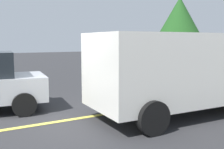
{
  "coord_description": "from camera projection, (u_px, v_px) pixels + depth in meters",
  "views": [
    {
      "loc": [
        -2.75,
        -6.29,
        2.01
      ],
      "look_at": [
        1.11,
        0.3,
        1.05
      ],
      "focal_mm": 43.06,
      "sensor_mm": 36.0,
      "label": 1
    }
  ],
  "objects": [
    {
      "name": "tree_left_verge",
      "position": [
        179.0,
        16.0,
        17.6
      ],
      "size": [
        2.7,
        2.7,
        4.85
      ],
      "color": "#513823",
      "rests_on": "ground_plane"
    },
    {
      "name": "white_van",
      "position": [
        185.0,
        68.0,
        7.32
      ],
      "size": [
        5.29,
        2.47,
        2.2
      ],
      "color": "silver",
      "rests_on": "ground_plane"
    },
    {
      "name": "ground_plane",
      "position": [
        81.0,
        118.0,
        7.02
      ],
      "size": [
        80.0,
        80.0,
        0.0
      ],
      "primitive_type": "plane",
      "color": "#2D2D30"
    },
    {
      "name": "lane_marking_centre",
      "position": [
        168.0,
        104.0,
        8.52
      ],
      "size": [
        28.0,
        0.16,
        0.01
      ],
      "primitive_type": "cube",
      "color": "#E0D14C"
    }
  ]
}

